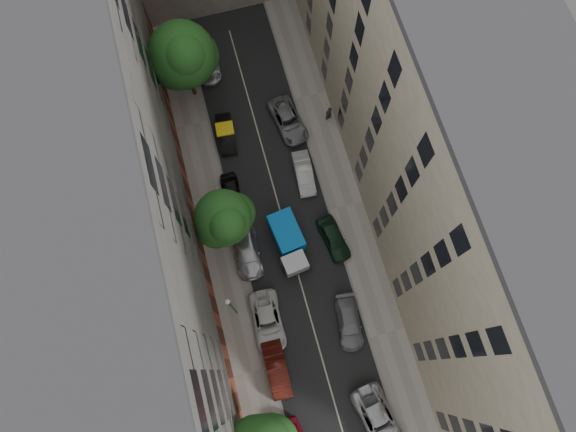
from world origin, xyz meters
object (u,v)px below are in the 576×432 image
object	(u,v)px
tree_far	(184,57)
tarp_truck	(289,242)
car_left_5	(226,134)
car_right_4	(288,121)
car_right_2	(334,238)
car_left_2	(268,321)
car_right_1	(349,322)
car_left_6	(207,62)
car_left_4	(232,194)
lamp_post	(231,306)
car_left_1	(277,370)
pedestrian	(329,113)
car_left_3	(246,250)
car_right_0	(379,421)
tree_mid	(225,219)
car_right_3	(304,173)

from	to	relation	value
tree_far	tarp_truck	bearing A→B (deg)	-74.58
car_left_5	car_right_4	bearing A→B (deg)	2.17
car_right_2	car_left_2	bearing A→B (deg)	-152.71
car_left_5	car_right_1	size ratio (longest dim) A/B	0.88
car_left_6	car_right_1	size ratio (longest dim) A/B	1.06
car_left_4	car_right_1	distance (m)	14.37
car_left_5	lamp_post	size ratio (longest dim) A/B	0.57
car_left_1	pedestrian	distance (m)	22.10
car_left_3	pedestrian	distance (m)	14.13
car_left_1	car_right_0	size ratio (longest dim) A/B	0.82
car_right_0	tree_mid	size ratio (longest dim) A/B	0.71
car_right_1	car_right_4	bearing A→B (deg)	97.32
car_left_5	pedestrian	xyz separation A→B (m)	(9.20, -0.69, 0.46)
car_right_4	tree_far	bearing A→B (deg)	135.80
car_left_6	car_right_4	size ratio (longest dim) A/B	0.96
car_left_6	car_right_4	bearing A→B (deg)	-50.51
car_right_2	car_right_4	xyz separation A→B (m)	(-0.80, 11.39, -0.01)
tree_mid	lamp_post	size ratio (longest dim) A/B	1.11
car_left_5	car_right_2	distance (m)	13.25
car_left_1	pedestrian	size ratio (longest dim) A/B	2.34
car_left_3	car_left_5	xyz separation A→B (m)	(0.80, 10.67, -0.09)
car_right_0	tree_far	bearing A→B (deg)	93.63
car_right_0	car_left_1	bearing A→B (deg)	129.33
car_left_5	pedestrian	world-z (taller)	pedestrian
tarp_truck	car_left_1	distance (m)	10.00
car_left_4	pedestrian	distance (m)	11.15
tree_mid	tarp_truck	bearing A→B (deg)	-23.94
car_left_2	car_right_1	bearing A→B (deg)	-13.47
car_left_4	tree_mid	xyz separation A→B (m)	(-0.90, -3.49, 4.66)
car_right_4	car_right_3	bearing A→B (deg)	-99.28
car_left_1	pedestrian	xyz separation A→B (m)	(10.00, 19.71, 0.37)
car_right_2	lamp_post	bearing A→B (deg)	-166.80
lamp_post	tree_mid	bearing A→B (deg)	80.14
car_left_3	car_right_3	distance (m)	8.29
car_right_0	lamp_post	xyz separation A→B (m)	(-8.39, 10.65, 3.62)
car_left_1	tree_far	xyz separation A→B (m)	(-0.90, 25.29, 5.16)
car_right_4	tree_far	size ratio (longest dim) A/B	0.56
tarp_truck	car_right_3	xyz separation A→B (m)	(2.91, 5.64, -0.62)
car_right_4	tree_mid	distance (m)	12.40
car_left_5	car_right_3	size ratio (longest dim) A/B	0.96
car_left_6	lamp_post	distance (m)	23.38
car_left_3	car_right_2	size ratio (longest dim) A/B	1.24
car_left_6	car_right_4	world-z (taller)	car_right_4
car_left_4	pedestrian	bearing A→B (deg)	26.74
tarp_truck	car_right_2	size ratio (longest dim) A/B	1.29
car_right_0	car_right_1	bearing A→B (deg)	80.31
tree_mid	lamp_post	bearing A→B (deg)	-99.86
tarp_truck	lamp_post	world-z (taller)	lamp_post
car_right_3	car_left_3	bearing A→B (deg)	-136.64
car_left_1	car_left_6	bearing A→B (deg)	89.52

